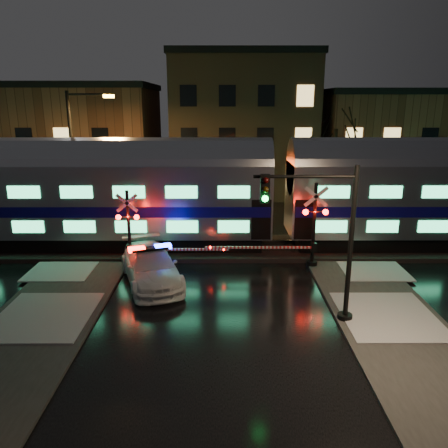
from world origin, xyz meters
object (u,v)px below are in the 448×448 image
at_px(crossing_signal_left, 136,237).
at_px(crossing_signal_right, 307,234).
at_px(police_car, 151,266).
at_px(traffic_light, 325,243).
at_px(streetlight, 77,152).

bearing_deg(crossing_signal_left, crossing_signal_right, 0.06).
bearing_deg(crossing_signal_left, police_car, -62.22).
height_order(crossing_signal_right, traffic_light, traffic_light).
xyz_separation_m(crossing_signal_right, streetlight, (-13.02, 6.69, 3.19)).
height_order(crossing_signal_left, streetlight, streetlight).
relative_size(crossing_signal_right, crossing_signal_left, 1.09).
distance_m(crossing_signal_right, traffic_light, 5.73).
xyz_separation_m(police_car, crossing_signal_right, (7.33, 1.81, 0.96)).
height_order(crossing_signal_right, crossing_signal_left, crossing_signal_right).
bearing_deg(traffic_light, crossing_signal_right, 90.66).
bearing_deg(streetlight, traffic_light, -44.19).
xyz_separation_m(crossing_signal_right, traffic_light, (-0.43, -5.55, 1.36)).
relative_size(police_car, traffic_light, 1.00).
xyz_separation_m(traffic_light, streetlight, (-12.59, 12.24, 1.83)).
relative_size(crossing_signal_left, streetlight, 0.64).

